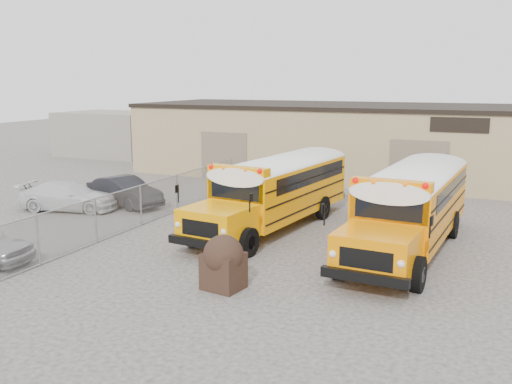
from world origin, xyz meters
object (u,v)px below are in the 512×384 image
at_px(school_bus_right, 441,175).
at_px(tarp_bundle, 223,261).
at_px(car_white, 69,196).
at_px(car_dark, 125,192).
at_px(school_bus_left, 334,167).

bearing_deg(school_bus_right, tarp_bundle, -110.54).
distance_m(school_bus_right, car_white, 17.93).
bearing_deg(school_bus_right, car_dark, -162.20).
height_order(school_bus_right, car_white, school_bus_right).
height_order(school_bus_left, school_bus_right, school_bus_right).
bearing_deg(school_bus_right, car_white, -158.32).
bearing_deg(school_bus_left, car_dark, -149.05).
distance_m(school_bus_left, car_dark, 10.85).
distance_m(school_bus_left, car_white, 13.47).
distance_m(school_bus_left, school_bus_right, 5.52).
xyz_separation_m(school_bus_left, school_bus_right, (5.46, -0.83, 0.05)).
distance_m(tarp_bundle, car_white, 13.40).
relative_size(car_white, car_dark, 1.07).
height_order(school_bus_right, car_dark, school_bus_right).
bearing_deg(car_dark, tarp_bundle, -113.95).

